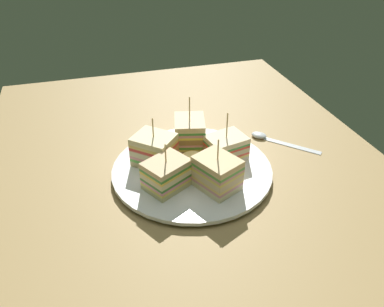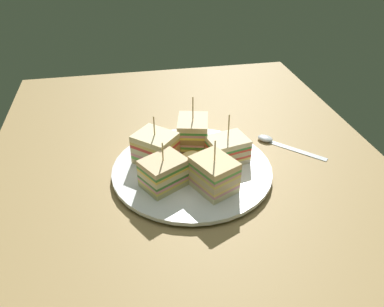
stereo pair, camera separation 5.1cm
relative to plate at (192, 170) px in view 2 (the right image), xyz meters
The scene contains 9 objects.
ground_plane 1.68cm from the plate, ahead, with size 103.33×75.61×1.80cm, color #9D7F4D.
plate is the anchor object (origin of this frame).
sandwich_wedge_0 7.76cm from the plate, 12.35° to the right, with size 8.12×7.10×10.68cm.
sandwich_wedge_1 7.66cm from the plate, 61.67° to the left, with size 9.01×9.09×9.29cm.
sandwich_wedge_2 7.55cm from the plate, 126.36° to the left, with size 8.13×8.74×8.41cm.
sandwich_wedge_3 7.66cm from the plate, 159.82° to the right, with size 8.73×8.06×9.33cm.
sandwich_wedge_4 7.45cm from the plate, 79.85° to the right, with size 6.89×8.04×9.46cm.
chip_pile 1.66cm from the plate, 58.88° to the right, with size 5.27×5.72×2.19cm.
spoon 19.86cm from the plate, 70.31° to the right, with size 11.68×11.52×1.00cm.
Camera 2 is at (-55.79, 10.88, 41.81)cm, focal length 36.10 mm.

